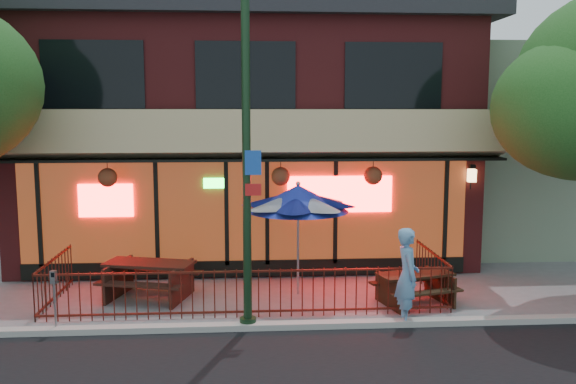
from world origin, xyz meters
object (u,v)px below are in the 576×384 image
at_px(patio_umbrella, 298,198).
at_px(picnic_table_left, 150,275).
at_px(parking_meter_near, 54,291).
at_px(street_light, 247,165).
at_px(picnic_table_right, 415,284).
at_px(pedestrian, 407,276).

bearing_deg(patio_umbrella, picnic_table_left, -178.33).
bearing_deg(parking_meter_near, street_light, -0.04).
distance_m(picnic_table_right, parking_meter_near, 7.32).
bearing_deg(picnic_table_right, pedestrian, -112.92).
bearing_deg(picnic_table_left, pedestrian, -20.41).
bearing_deg(pedestrian, parking_meter_near, 91.52).
relative_size(street_light, pedestrian, 3.67).
xyz_separation_m(picnic_table_left, parking_meter_near, (-1.44, -2.01, 0.26)).
height_order(picnic_table_left, parking_meter_near, parking_meter_near).
xyz_separation_m(picnic_table_right, pedestrian, (-0.49, -1.16, 0.50)).
bearing_deg(parking_meter_near, pedestrian, 0.43).
relative_size(picnic_table_left, patio_umbrella, 0.87).
distance_m(patio_umbrella, parking_meter_near, 5.39).
bearing_deg(patio_umbrella, pedestrian, -46.35).
xyz_separation_m(street_light, pedestrian, (3.11, 0.05, -2.20)).
xyz_separation_m(patio_umbrella, parking_meter_near, (-4.76, -2.11, -1.40)).
xyz_separation_m(street_light, patio_umbrella, (1.14, 2.11, -0.94)).
distance_m(picnic_table_right, pedestrian, 1.35).
bearing_deg(pedestrian, patio_umbrella, 44.75).
bearing_deg(street_light, picnic_table_right, 18.59).
relative_size(patio_umbrella, parking_meter_near, 2.17).
bearing_deg(parking_meter_near, picnic_table_right, 9.50).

